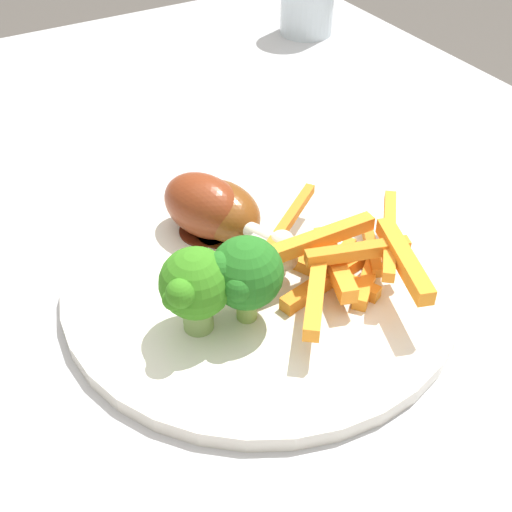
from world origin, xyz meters
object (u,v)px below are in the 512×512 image
dining_table (260,370)px  chicken_drumstick_far (221,216)px  broccoli_floret_front (196,285)px  broccoli_floret_middle (243,273)px  dinner_plate (256,283)px  carrot_fries_pile (345,260)px  chicken_drumstick_near (209,208)px

dining_table → chicken_drumstick_far: 0.14m
dining_table → broccoli_floret_front: size_ratio=18.26×
broccoli_floret_middle → chicken_drumstick_far: broccoli_floret_middle is taller
broccoli_floret_front → dining_table: bearing=-67.6°
dinner_plate → carrot_fries_pile: (-0.04, -0.05, 0.03)m
carrot_fries_pile → broccoli_floret_front: bearing=84.0°
broccoli_floret_front → chicken_drumstick_near: broccoli_floret_front is taller
broccoli_floret_front → broccoli_floret_middle: broccoli_floret_middle is taller
dining_table → broccoli_floret_front: bearing=112.4°
chicken_drumstick_near → carrot_fries_pile: bearing=-150.4°
chicken_drumstick_near → chicken_drumstick_far: 0.01m
dinner_plate → chicken_drumstick_far: (0.05, -0.00, 0.03)m
carrot_fries_pile → chicken_drumstick_near: (0.10, 0.06, 0.00)m
broccoli_floret_front → carrot_fries_pile: bearing=-96.0°
broccoli_floret_front → chicken_drumstick_near: 0.10m
broccoli_floret_middle → chicken_drumstick_far: bearing=-18.4°
dinner_plate → broccoli_floret_front: size_ratio=4.58×
dining_table → chicken_drumstick_near: (0.06, 0.01, 0.13)m
broccoli_floret_front → carrot_fries_pile: broccoli_floret_front is taller
dining_table → chicken_drumstick_far: chicken_drumstick_far is taller
chicken_drumstick_near → chicken_drumstick_far: size_ratio=1.02×
dining_table → chicken_drumstick_far: size_ratio=9.61×
dining_table → carrot_fries_pile: 0.14m
chicken_drumstick_near → chicken_drumstick_far: (-0.01, -0.01, -0.00)m
dinner_plate → broccoli_floret_front: broccoli_floret_front is taller
broccoli_floret_front → broccoli_floret_middle: bearing=-101.2°
dinner_plate → chicken_drumstick_near: chicken_drumstick_near is taller
dining_table → broccoli_floret_front: 0.16m
dining_table → carrot_fries_pile: (-0.04, -0.05, 0.13)m
dinner_plate → chicken_drumstick_near: size_ratio=2.37×
dinner_plate → broccoli_floret_middle: broccoli_floret_middle is taller
dining_table → carrot_fries_pile: bearing=-128.7°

